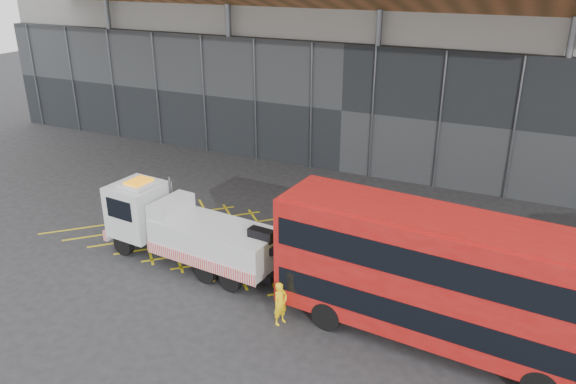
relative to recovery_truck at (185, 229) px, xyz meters
The scene contains 6 objects.
ground_plane 3.05m from the recovery_truck, 88.06° to the left, with size 120.00×120.00×0.00m, color #242426.
road_markings 5.10m from the recovery_truck, 32.34° to the left, with size 24.76×7.16×0.01m.
construction_building 22.33m from the recovery_truck, 84.53° to the left, with size 55.00×23.97×18.00m.
recovery_truck is the anchor object (origin of this frame).
bus_towed 11.49m from the recovery_truck, ahead, with size 12.12×3.75×4.86m.
worker 6.36m from the recovery_truck, 22.12° to the right, with size 0.62×0.41×1.71m, color yellow.
Camera 1 is at (13.53, -20.67, 12.54)m, focal length 35.00 mm.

